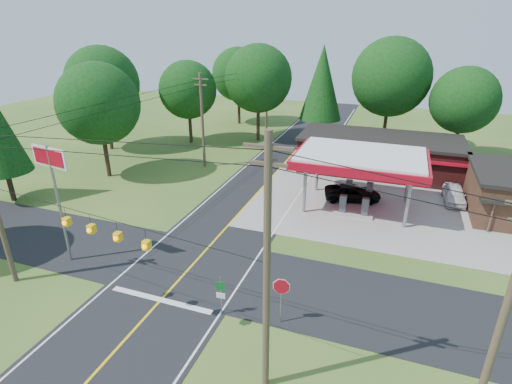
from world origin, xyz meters
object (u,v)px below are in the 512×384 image
(suv_car, at_px, (352,193))
(sedan_car, at_px, (454,194))
(big_stop_sign, at_px, (53,176))
(octagonal_stop_sign, at_px, (281,290))
(gas_canopy, at_px, (361,160))

(suv_car, height_order, sedan_car, sedan_car)
(suv_car, relative_size, big_stop_sign, 0.61)
(octagonal_stop_sign, bearing_deg, suv_car, 85.06)
(gas_canopy, distance_m, sedan_car, 9.62)
(big_stop_sign, bearing_deg, sedan_car, 37.25)
(suv_car, height_order, octagonal_stop_sign, octagonal_stop_sign)
(gas_canopy, xyz_separation_m, sedan_car, (8.00, 4.00, -3.54))
(gas_canopy, height_order, octagonal_stop_sign, gas_canopy)
(gas_canopy, height_order, sedan_car, gas_canopy)
(suv_car, relative_size, sedan_car, 1.15)
(suv_car, xyz_separation_m, octagonal_stop_sign, (-1.50, -17.36, 1.41))
(sedan_car, distance_m, octagonal_stop_sign, 22.42)
(suv_car, height_order, big_stop_sign, big_stop_sign)
(sedan_car, bearing_deg, big_stop_sign, -145.07)
(gas_canopy, relative_size, sedan_car, 2.48)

